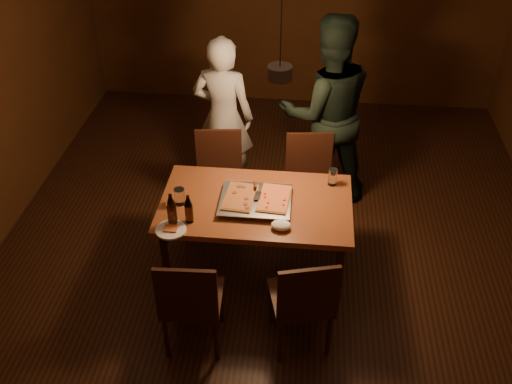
# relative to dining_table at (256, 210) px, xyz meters

# --- Properties ---
(room_shell) EXTENTS (6.00, 6.00, 6.00)m
(room_shell) POSITION_rel_dining_table_xyz_m (0.15, 0.22, 0.72)
(room_shell) COLOR #351A0E
(room_shell) RESTS_ON ground
(dining_table) EXTENTS (1.50, 0.90, 0.75)m
(dining_table) POSITION_rel_dining_table_xyz_m (0.00, 0.00, 0.00)
(dining_table) COLOR brown
(dining_table) RESTS_ON floor
(chair_far_left) EXTENTS (0.47, 0.47, 0.49)m
(chair_far_left) POSITION_rel_dining_table_xyz_m (-0.41, 0.73, -0.14)
(chair_far_left) COLOR #38190F
(chair_far_left) RESTS_ON floor
(chair_far_right) EXTENTS (0.46, 0.46, 0.49)m
(chair_far_right) POSITION_rel_dining_table_xyz_m (0.41, 0.75, -0.14)
(chair_far_right) COLOR #38190F
(chair_far_right) RESTS_ON floor
(chair_near_left) EXTENTS (0.44, 0.44, 0.49)m
(chair_near_left) POSITION_rel_dining_table_xyz_m (-0.38, -0.84, -0.14)
(chair_near_left) COLOR #38190F
(chair_near_left) RESTS_ON floor
(chair_near_right) EXTENTS (0.51, 0.51, 0.49)m
(chair_near_right) POSITION_rel_dining_table_xyz_m (0.41, -0.76, -0.14)
(chair_near_right) COLOR #38190F
(chair_near_right) RESTS_ON floor
(pizza_tray) EXTENTS (0.59, 0.50, 0.05)m
(pizza_tray) POSITION_rel_dining_table_xyz_m (-0.00, -0.02, 0.10)
(pizza_tray) COLOR silver
(pizza_tray) RESTS_ON dining_table
(pizza_meat) EXTENTS (0.27, 0.39, 0.02)m
(pizza_meat) POSITION_rel_dining_table_xyz_m (-0.12, -0.02, 0.13)
(pizza_meat) COLOR maroon
(pizza_meat) RESTS_ON pizza_tray
(pizza_cheese) EXTENTS (0.26, 0.39, 0.02)m
(pizza_cheese) POSITION_rel_dining_table_xyz_m (0.14, -0.01, 0.13)
(pizza_cheese) COLOR gold
(pizza_cheese) RESTS_ON pizza_tray
(spatula) EXTENTS (0.12, 0.25, 0.04)m
(spatula) POSITION_rel_dining_table_xyz_m (-0.00, 0.00, 0.14)
(spatula) COLOR silver
(spatula) RESTS_ON pizza_tray
(beer_bottle_a) EXTENTS (0.07, 0.07, 0.27)m
(beer_bottle_a) POSITION_rel_dining_table_xyz_m (-0.59, -0.32, 0.21)
(beer_bottle_a) COLOR black
(beer_bottle_a) RESTS_ON dining_table
(beer_bottle_b) EXTENTS (0.06, 0.06, 0.24)m
(beer_bottle_b) POSITION_rel_dining_table_xyz_m (-0.47, -0.28, 0.19)
(beer_bottle_b) COLOR black
(beer_bottle_b) RESTS_ON dining_table
(water_glass_left) EXTENTS (0.09, 0.09, 0.13)m
(water_glass_left) POSITION_rel_dining_table_xyz_m (-0.59, -0.07, 0.14)
(water_glass_left) COLOR silver
(water_glass_left) RESTS_ON dining_table
(water_glass_right) EXTENTS (0.07, 0.07, 0.15)m
(water_glass_right) POSITION_rel_dining_table_xyz_m (0.59, 0.30, 0.15)
(water_glass_right) COLOR silver
(water_glass_right) RESTS_ON dining_table
(plate_slice) EXTENTS (0.23, 0.23, 0.03)m
(plate_slice) POSITION_rel_dining_table_xyz_m (-0.59, -0.40, 0.08)
(plate_slice) COLOR white
(plate_slice) RESTS_ON dining_table
(napkin) EXTENTS (0.15, 0.11, 0.06)m
(napkin) POSITION_rel_dining_table_xyz_m (0.21, -0.30, 0.10)
(napkin) COLOR white
(napkin) RESTS_ON dining_table
(diner_white) EXTENTS (0.63, 0.46, 1.61)m
(diner_white) POSITION_rel_dining_table_xyz_m (-0.44, 1.23, 0.13)
(diner_white) COLOR silver
(diner_white) RESTS_ON floor
(diner_dark) EXTENTS (1.04, 0.90, 1.86)m
(diner_dark) POSITION_rel_dining_table_xyz_m (0.53, 1.20, 0.25)
(diner_dark) COLOR black
(diner_dark) RESTS_ON floor
(pendant_lamp) EXTENTS (0.18, 0.18, 1.10)m
(pendant_lamp) POSITION_rel_dining_table_xyz_m (0.15, 0.22, 1.08)
(pendant_lamp) COLOR black
(pendant_lamp) RESTS_ON ceiling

